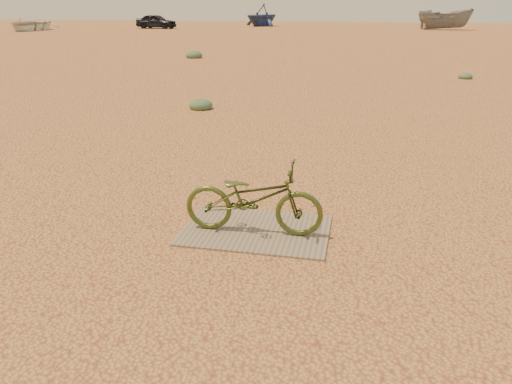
% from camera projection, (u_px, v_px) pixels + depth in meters
% --- Properties ---
extents(ground, '(120.00, 120.00, 0.00)m').
position_uv_depth(ground, '(237.00, 209.00, 5.97)').
color(ground, tan).
rests_on(ground, ground).
extents(plywood_board, '(1.56, 1.08, 0.02)m').
position_uv_depth(plywood_board, '(256.00, 230.00, 5.39)').
color(plywood_board, '#837257').
rests_on(plywood_board, ground).
extents(bicycle, '(1.47, 0.56, 0.76)m').
position_uv_depth(bicycle, '(253.00, 198.00, 5.19)').
color(bicycle, '#414F20').
rests_on(bicycle, plywood_board).
extents(car, '(3.81, 1.87, 1.25)m').
position_uv_depth(car, '(156.00, 21.00, 45.57)').
color(car, black).
rests_on(car, ground).
extents(boat_near_left, '(4.49, 5.77, 1.09)m').
position_uv_depth(boat_near_left, '(29.00, 24.00, 42.53)').
color(boat_near_left, beige).
rests_on(boat_near_left, ground).
extents(boat_far_left, '(5.13, 5.31, 2.14)m').
position_uv_depth(boat_far_left, '(262.00, 15.00, 49.66)').
color(boat_far_left, navy).
rests_on(boat_far_left, ground).
extents(boat_mid_right, '(4.66, 2.11, 1.75)m').
position_uv_depth(boat_mid_right, '(445.00, 19.00, 43.38)').
color(boat_mid_right, slate).
rests_on(boat_mid_right, ground).
extents(kale_a, '(0.54, 0.54, 0.30)m').
position_uv_depth(kale_a, '(201.00, 109.00, 11.53)').
color(kale_a, '#5C734E').
rests_on(kale_a, ground).
extents(kale_b, '(0.45, 0.45, 0.25)m').
position_uv_depth(kale_b, '(465.00, 79.00, 16.04)').
color(kale_b, '#5C734E').
rests_on(kale_b, ground).
extents(kale_c, '(0.73, 0.73, 0.40)m').
position_uv_depth(kale_c, '(194.00, 58.00, 21.94)').
color(kale_c, '#5C734E').
rests_on(kale_c, ground).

